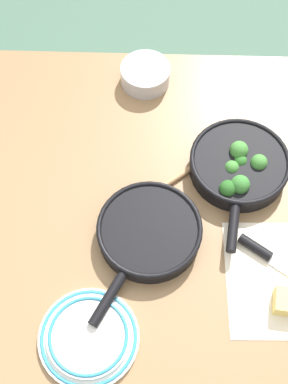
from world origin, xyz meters
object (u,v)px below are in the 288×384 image
Objects in this scene: skillet_broccoli at (239,165)px; grater_knife at (274,260)px; prep_bowl_steel at (145,75)px; skillet_eggs at (149,232)px; dinner_plate_stack at (89,337)px; wooden_spoon at (165,185)px.

skillet_broccoli is 0.26m from grater_knife.
prep_bowl_steel reaches higher than grater_knife.
skillet_eggs is 1.62× the size of dinner_plate_stack.
prep_bowl_steel is at bearing -97.95° from dinner_plate_stack.
dinner_plate_stack is (0.42, 0.19, 0.00)m from grater_knife.
wooden_spoon is 2.24× the size of prep_bowl_steel.
grater_knife is at bearing 104.98° from wooden_spoon.
skillet_broccoli is at bearing -128.48° from dinner_plate_stack.
dinner_plate_stack is (0.12, 0.25, -0.01)m from skillet_eggs.
skillet_broccoli reaches higher than dinner_plate_stack.
dinner_plate_stack reaches higher than wooden_spoon.
skillet_eggs is 0.28m from dinner_plate_stack.
skillet_broccoli is 0.56m from dinner_plate_stack.
dinner_plate_stack is at bearing -120.47° from grater_knife.
dinner_plate_stack is at bearing 0.57° from skillet_eggs.
dinner_plate_stack is at bearing 82.05° from prep_bowl_steel.
skillet_eggs is at bearing -116.63° from dinner_plate_stack.
prep_bowl_steel is (0.24, -0.29, -0.00)m from skillet_broccoli.
skillet_broccoli is at bearing 157.10° from wooden_spoon.
skillet_broccoli reaches higher than grater_knife.
skillet_broccoli is at bearing 157.53° from skillet_eggs.
wooden_spoon is at bearing -168.07° from skillet_eggs.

